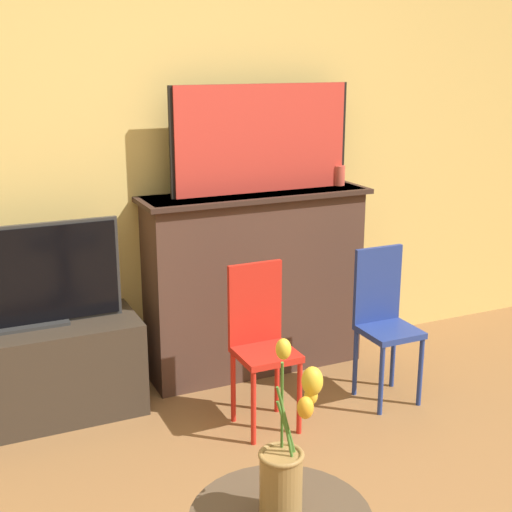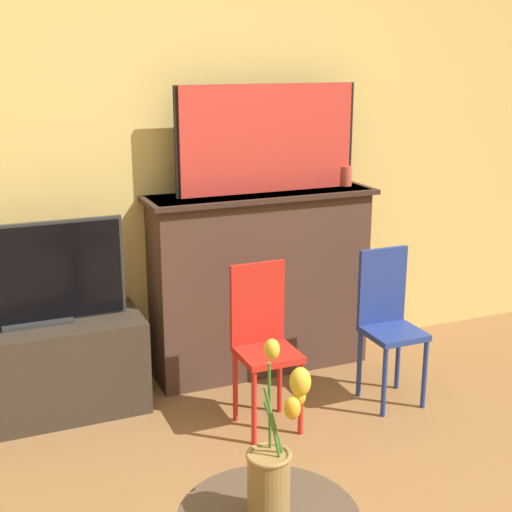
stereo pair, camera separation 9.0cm
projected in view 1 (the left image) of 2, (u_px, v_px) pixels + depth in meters
wall_back at (148, 123)px, 3.57m from camera, size 8.00×0.06×2.70m
fireplace_mantel at (255, 280)px, 3.84m from camera, size 1.23×0.34×0.99m
painting at (262, 139)px, 3.65m from camera, size 0.99×0.03×0.55m
mantel_candle at (339, 175)px, 3.90m from camera, size 0.07×0.07×0.11m
tv_stand at (37, 372)px, 3.38m from camera, size 0.97×0.42×0.46m
tv_monitor at (28, 278)px, 3.25m from camera, size 0.84×0.12×0.49m
chair_red at (261, 336)px, 3.27m from camera, size 0.26×0.26×0.77m
chair_blue at (384, 315)px, 3.53m from camera, size 0.26×0.26×0.77m
vase_tulips at (285, 466)px, 1.95m from camera, size 0.18×0.16×0.50m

